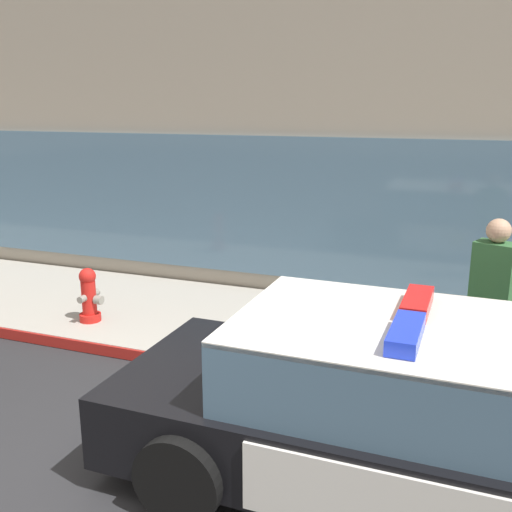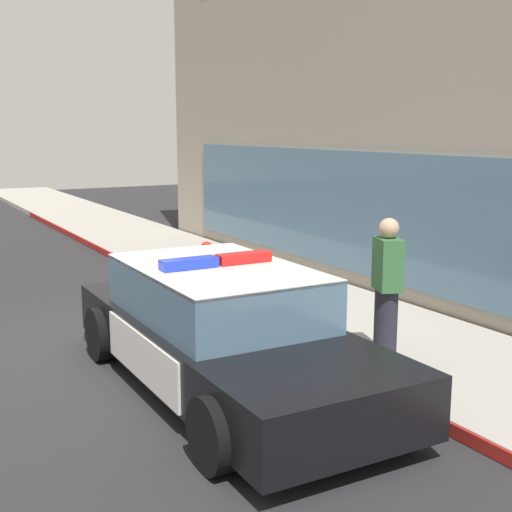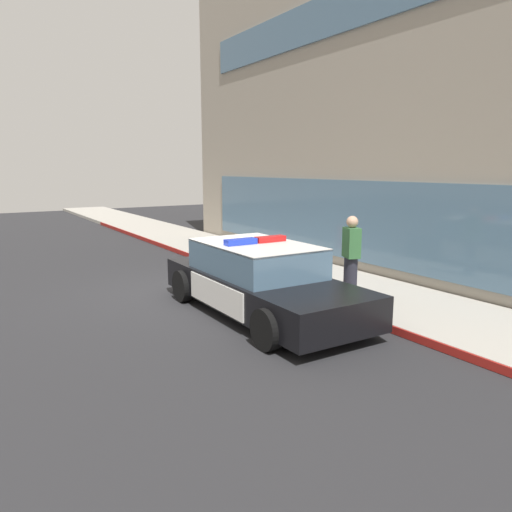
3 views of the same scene
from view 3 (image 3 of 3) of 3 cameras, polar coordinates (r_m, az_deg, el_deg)
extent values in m
plane|color=#262628|center=(11.29, -8.37, -4.20)|extent=(48.00, 48.00, 0.00)
cube|color=#A39E93|center=(12.86, 4.78, -1.97)|extent=(48.00, 2.68, 0.15)
cube|color=maroon|center=(12.11, -0.35, -2.71)|extent=(28.80, 0.04, 0.14)
cube|color=slate|center=(13.30, 10.27, 4.31)|extent=(13.65, 0.08, 2.10)
cube|color=black|center=(9.37, 0.61, -3.97)|extent=(5.00, 1.92, 0.60)
cube|color=silver|center=(8.07, 6.70, -5.21)|extent=(1.71, 1.85, 0.05)
cube|color=silver|center=(10.81, -4.34, -1.15)|extent=(1.41, 1.85, 0.05)
cube|color=silver|center=(9.97, 4.92, -3.12)|extent=(2.09, 0.05, 0.51)
cube|color=silver|center=(9.00, -4.86, -4.61)|extent=(2.09, 0.05, 0.51)
cube|color=yellow|center=(9.98, 4.99, -3.11)|extent=(0.22, 0.01, 0.26)
cube|color=slate|center=(9.41, -0.04, -0.35)|extent=(2.61, 1.71, 0.60)
cube|color=silver|center=(9.36, -0.04, 1.40)|extent=(2.61, 1.71, 0.04)
cube|color=red|center=(9.52, 1.69, 2.04)|extent=(0.21, 0.64, 0.11)
cube|color=blue|center=(9.17, -1.83, 1.72)|extent=(0.21, 0.64, 0.11)
cylinder|color=black|center=(8.71, 11.72, -6.39)|extent=(0.68, 0.23, 0.68)
cylinder|color=black|center=(7.60, 1.27, -8.69)|extent=(0.68, 0.23, 0.68)
cylinder|color=black|center=(11.24, 0.16, -2.36)|extent=(0.68, 0.23, 0.68)
cylinder|color=black|center=(10.40, -8.65, -3.53)|extent=(0.68, 0.23, 0.68)
cylinder|color=red|center=(14.16, -2.76, -0.28)|extent=(0.28, 0.28, 0.10)
cylinder|color=red|center=(14.11, -2.77, 0.82)|extent=(0.19, 0.19, 0.45)
sphere|color=red|center=(14.07, -2.78, 1.99)|extent=(0.22, 0.22, 0.22)
cylinder|color=gray|center=(14.06, -2.79, 2.30)|extent=(0.06, 0.06, 0.05)
cylinder|color=gray|center=(14.04, -3.29, 0.86)|extent=(0.09, 0.10, 0.09)
cylinder|color=gray|center=(14.18, -2.26, 0.96)|extent=(0.09, 0.10, 0.09)
cylinder|color=gray|center=(13.99, -2.47, 0.66)|extent=(0.10, 0.12, 0.12)
cylinder|color=#23232D|center=(10.22, 11.09, -2.51)|extent=(0.28, 0.28, 0.85)
cube|color=#336638|center=(10.08, 11.24, 1.57)|extent=(0.47, 0.38, 0.62)
sphere|color=tan|center=(10.03, 11.32, 3.99)|extent=(0.24, 0.24, 0.24)
camera|label=1|loc=(7.50, -26.90, 10.22)|focal=41.09mm
camera|label=2|loc=(1.96, 24.15, 11.39)|focal=48.08mm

